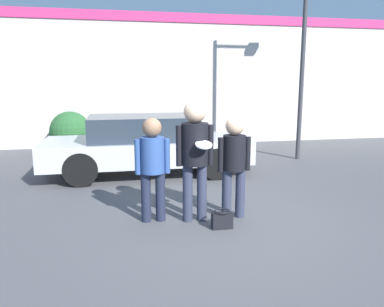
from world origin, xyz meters
TOP-DOWN VIEW (x-y plane):
  - ground_plane at (0.00, 0.00)m, footprint 56.00×56.00m
  - storefront_building at (0.00, 7.35)m, footprint 24.00×0.22m
  - person_left at (-0.92, 0.17)m, footprint 0.53×0.36m
  - person_middle_with_frisbee at (-0.30, 0.06)m, footprint 0.57×0.59m
  - person_right at (0.33, 0.08)m, footprint 0.52×0.35m
  - parked_car_near at (-0.78, 3.23)m, footprint 4.60×1.85m
  - street_lamp at (3.75, 4.14)m, footprint 1.53×0.35m
  - shrub at (-2.82, 6.54)m, footprint 1.24×1.24m
  - handbag at (0.03, -0.33)m, footprint 0.30×0.23m

SIDE VIEW (x-z plane):
  - ground_plane at x=0.00m, z-range 0.00..0.00m
  - handbag at x=0.03m, z-range -0.01..0.27m
  - shrub at x=-2.82m, z-range 0.00..1.24m
  - parked_car_near at x=-0.78m, z-range 0.03..1.38m
  - person_left at x=-0.92m, z-range 0.14..1.73m
  - person_right at x=0.33m, z-range 0.14..1.73m
  - person_middle_with_frisbee at x=-0.30m, z-range 0.21..2.05m
  - storefront_building at x=0.00m, z-range 0.03..4.35m
  - street_lamp at x=3.75m, z-range 0.70..6.78m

